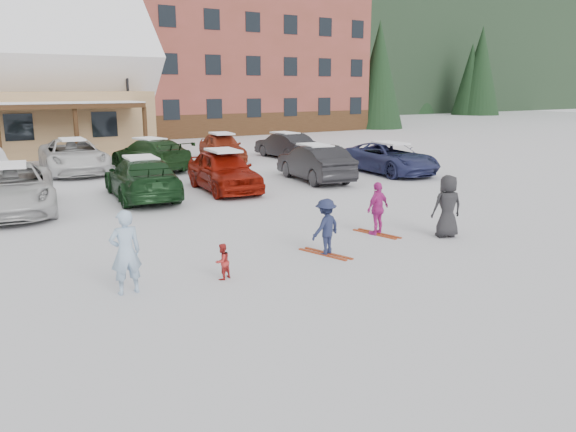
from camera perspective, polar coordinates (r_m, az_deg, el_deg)
ground at (r=11.96m, az=1.35°, el=-5.76°), size 160.00×160.00×0.00m
alpine_hotel at (r=51.91m, az=-9.27°, el=18.10°), size 31.48×14.01×21.48m
lamp_post at (r=35.32m, az=-15.97°, el=12.23°), size 0.50×0.25×6.56m
conifer_1 at (r=55.12m, az=9.25°, el=15.31°), size 4.84×4.84×11.22m
conifer_3 at (r=54.83m, az=-19.91°, el=13.55°), size 3.96×3.96×9.18m
conifer_4 at (r=68.57m, az=3.85°, el=15.19°), size 5.06×5.06×11.73m
adult_skier at (r=10.98m, az=-16.18°, el=-3.55°), size 0.60×0.40×1.63m
toddler_red at (r=11.52m, az=-6.70°, el=-4.61°), size 0.45×0.40×0.75m
child_navy at (r=13.07m, az=3.85°, el=-1.12°), size 0.96×0.71×1.33m
skis_child_navy at (r=13.24m, az=3.81°, el=-3.85°), size 0.57×1.40×0.03m
child_magenta at (r=15.02m, az=9.10°, el=0.77°), size 0.89×0.52×1.42m
skis_child_magenta at (r=15.18m, az=9.01°, el=-1.79°), size 0.50×1.41×0.03m
bystander_dark at (r=15.13m, az=15.88°, el=0.96°), size 0.92×0.74×1.64m
parked_car_2 at (r=19.48m, az=-26.32°, el=2.50°), size 3.23×5.72×1.51m
parked_car_3 at (r=20.33m, az=-14.62°, el=3.74°), size 2.60×5.21×1.46m
parked_car_4 at (r=21.32m, az=-6.55°, el=4.61°), size 2.31×4.71×1.55m
parked_car_5 at (r=23.55m, az=2.75°, el=5.41°), size 2.24×4.74×1.50m
parked_car_6 at (r=25.96m, az=10.32°, el=5.80°), size 2.61×5.15×1.40m
parked_car_10 at (r=27.44m, az=-20.97°, el=5.70°), size 2.96×5.76×1.55m
parked_car_11 at (r=27.42m, az=-13.80°, el=6.11°), size 2.92×5.40×1.49m
parked_car_12 at (r=30.11m, az=-6.71°, el=6.96°), size 2.43×4.55×1.47m
parked_car_13 at (r=31.28m, az=-0.32°, el=7.19°), size 1.61×4.27×1.39m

